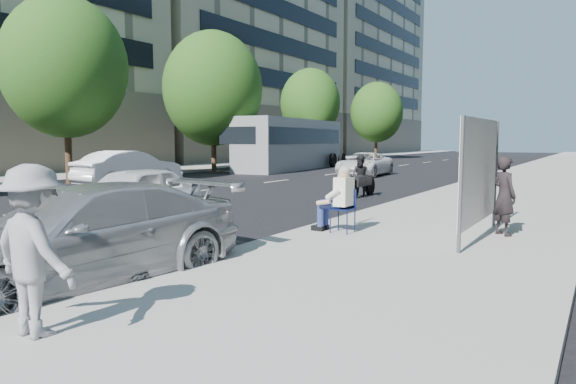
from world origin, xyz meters
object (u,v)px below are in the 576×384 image
Objects in this scene: jogger at (34,251)px; motorcycle at (361,178)px; bus at (293,145)px; white_sedan_near at (132,195)px; white_sedan_far at (365,164)px; parked_sedan at (83,236)px; white_sedan_mid at (129,169)px; pedestrian_woman at (504,196)px; seated_protester at (338,195)px; protest_banner at (480,171)px.

jogger is 13.82m from motorcycle.
bus is at bearing 128.73° from motorcycle.
white_sedan_far is at bearing 89.76° from white_sedan_near.
white_sedan_near is at bearing -47.46° from jogger.
parked_sedan reaches higher than white_sedan_far.
motorcycle is at bearing 102.82° from parked_sedan.
white_sedan_near is 22.67m from bus.
jogger is at bearing 139.75° from white_sedan_mid.
motorcycle is (-5.52, 5.88, -0.27)m from pedestrian_woman.
white_sedan_mid is 12.66m from white_sedan_far.
seated_protester reaches higher than white_sedan_far.
protest_banner is (-0.35, -0.57, 0.50)m from pedestrian_woman.
parked_sedan is at bearing -125.89° from protest_banner.
motorcycle reaches higher than white_sedan_far.
pedestrian_woman is at bearing -62.44° from white_sedan_far.
seated_protester is at bearing 159.18° from white_sedan_mid.
seated_protester is at bearing 79.71° from parked_sedan.
white_sedan_far is at bearing -33.82° from bus.
seated_protester is at bearing -63.40° from bus.
motorcycle is (-2.68, 13.56, -0.31)m from jogger.
seated_protester is 6.35m from jogger.
jogger reaches higher than white_sedan_far.
pedestrian_woman is 0.12× the size of bus.
motorcycle reaches higher than white_sedan_near.
parked_sedan is at bearing -71.38° from bus.
protest_banner is 7.74m from white_sedan_near.
jogger is 0.41× the size of white_sedan_near.
bus reaches higher than motorcycle.
bus is at bearing 149.00° from white_sedan_far.
white_sedan_near is at bearing -168.78° from protest_banner.
pedestrian_woman is 8.18m from white_sedan_near.
pedestrian_woman reaches higher than white_sedan_near.
pedestrian_woman is at bearing 58.08° from protest_banner.
protest_banner reaches higher than white_sedan_mid.
seated_protester is 7.69m from motorcycle.
seated_protester is 2.66m from protest_banner.
white_sedan_near is 0.32× the size of bus.
jogger reaches higher than parked_sedan.
pedestrian_woman is at bearing 167.74° from white_sedan_mid.
protest_banner is 8.29m from motorcycle.
protest_banner is (2.49, 0.76, 0.53)m from seated_protester.
white_sedan_mid is 14.70m from bus.
parked_sedan is (-1.49, -4.74, -0.19)m from seated_protester.
motorcycle is at bearing 128.70° from protest_banner.
protest_banner is 0.65× the size of parked_sedan.
bus is at bearing 123.45° from seated_protester.
white_sedan_far is (-9.59, 15.59, -0.27)m from pedestrian_woman.
pedestrian_woman is at bearing 8.97° from white_sedan_near.
seated_protester is 24.36m from bus.
protest_banner is at bearing -64.27° from white_sedan_far.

